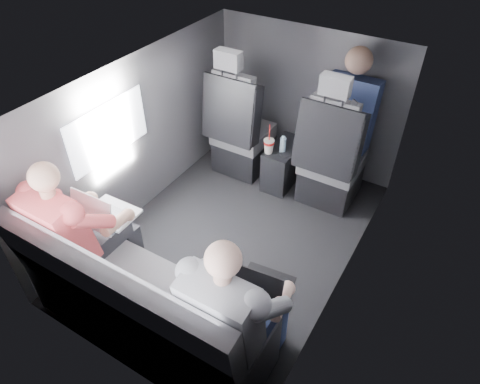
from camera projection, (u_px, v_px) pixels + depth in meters
The scene contains 19 objects.
floor at pixel (234, 237), 3.53m from camera, with size 2.60×2.60×0.00m, color black.
ceiling at pixel (233, 85), 2.67m from camera, with size 2.60×2.60×0.00m, color #B2B2AD.
panel_left at pixel (139, 138), 3.46m from camera, with size 0.02×2.60×1.35m, color #56565B.
panel_right at pixel (353, 215), 2.74m from camera, with size 0.02×2.60×1.35m, color #56565B.
panel_front at pixel (307, 100), 3.96m from camera, with size 1.80×0.02×1.35m, color #56565B.
panel_back at pixel (104, 299), 2.24m from camera, with size 1.80×0.02×1.35m, color #56565B.
side_window at pixel (109, 131), 3.11m from camera, with size 0.02×0.75×0.42m, color white.
seatbelt at pixel (329, 132), 3.28m from camera, with size 0.05×0.01×0.65m, color black.
front_seat_left at pixel (240, 135), 4.01m from camera, with size 0.52×0.58×1.26m.
front_seat_right at pixel (330, 163), 3.65m from camera, with size 0.52×0.58×1.26m.
center_console at pixel (283, 164), 3.98m from camera, with size 0.24×0.48×0.41m.
rear_bench at pixel (144, 308), 2.63m from camera, with size 1.60×0.57×0.92m.
soda_cup at pixel (269, 146), 3.74m from camera, with size 0.09×0.09×0.28m.
water_bottle at pixel (283, 145), 3.75m from camera, with size 0.06×0.06×0.16m.
laptop_white at pixel (105, 213), 2.82m from camera, with size 0.34×0.32×0.25m.
laptop_black at pixel (263, 284), 2.37m from camera, with size 0.31×0.29×0.21m.
passenger_rear_left at pixel (80, 230), 2.72m from camera, with size 0.49×0.61×1.20m.
passenger_rear_right at pixel (236, 310), 2.25m from camera, with size 0.49×0.61×1.20m.
passenger_front_right at pixel (349, 114), 3.59m from camera, with size 0.43×0.43×0.91m.
Camera 1 is at (1.32, -2.11, 2.53)m, focal length 32.00 mm.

